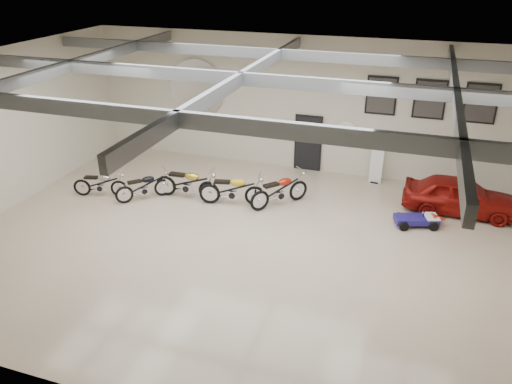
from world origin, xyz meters
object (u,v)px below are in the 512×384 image
(motorcycle_black, at_px, (143,186))
(vintage_car, at_px, (460,196))
(motorcycle_silver, at_px, (100,183))
(motorcycle_yellow, at_px, (232,189))
(motorcycle_red, at_px, (279,190))
(motorcycle_gold, at_px, (187,182))
(go_kart, at_px, (421,217))
(banner_stand, at_px, (377,161))

(motorcycle_black, bearing_deg, vintage_car, -31.57)
(motorcycle_silver, height_order, motorcycle_yellow, motorcycle_yellow)
(motorcycle_red, bearing_deg, motorcycle_yellow, 147.84)
(motorcycle_gold, relative_size, go_kart, 1.40)
(motorcycle_silver, height_order, vintage_car, vintage_car)
(banner_stand, height_order, motorcycle_silver, banner_stand)
(motorcycle_red, relative_size, vintage_car, 0.62)
(motorcycle_gold, height_order, go_kart, motorcycle_gold)
(motorcycle_silver, xyz_separation_m, motorcycle_yellow, (4.50, 0.82, 0.08))
(motorcycle_yellow, distance_m, motorcycle_red, 1.55)
(motorcycle_silver, relative_size, motorcycle_red, 0.86)
(motorcycle_gold, bearing_deg, go_kart, 2.13)
(banner_stand, xyz_separation_m, motorcycle_gold, (-5.91, -3.30, -0.25))
(motorcycle_yellow, xyz_separation_m, motorcycle_red, (1.48, 0.45, -0.00))
(motorcycle_black, distance_m, motorcycle_gold, 1.46)
(motorcycle_yellow, bearing_deg, motorcycle_gold, 169.02)
(motorcycle_black, relative_size, go_kart, 1.18)
(motorcycle_red, bearing_deg, motorcycle_silver, 143.04)
(motorcycle_red, relative_size, go_kart, 1.35)
(go_kart, bearing_deg, motorcycle_red, 161.67)
(banner_stand, bearing_deg, motorcycle_red, -128.75)
(motorcycle_silver, xyz_separation_m, motorcycle_gold, (2.88, 0.80, 0.10))
(banner_stand, relative_size, motorcycle_silver, 0.89)
(motorcycle_silver, xyz_separation_m, motorcycle_black, (1.53, 0.25, 0.01))
(vintage_car, bearing_deg, go_kart, 139.42)
(motorcycle_silver, distance_m, go_kart, 10.55)
(motorcycle_yellow, xyz_separation_m, go_kart, (5.97, 0.47, -0.28))
(motorcycle_black, distance_m, vintage_car, 10.32)
(banner_stand, distance_m, motorcycle_gold, 6.78)
(banner_stand, height_order, go_kart, banner_stand)
(banner_stand, relative_size, motorcycle_gold, 0.74)
(motorcycle_silver, distance_m, motorcycle_yellow, 4.58)
(banner_stand, distance_m, motorcycle_silver, 9.70)
(banner_stand, relative_size, motorcycle_red, 0.77)
(motorcycle_red, bearing_deg, motorcycle_black, 143.92)
(motorcycle_gold, height_order, motorcycle_red, motorcycle_gold)
(banner_stand, relative_size, motorcycle_black, 0.88)
(go_kart, bearing_deg, motorcycle_silver, 168.44)
(go_kart, xyz_separation_m, vintage_car, (1.11, 1.30, 0.31))
(banner_stand, bearing_deg, motorcycle_silver, -148.95)
(motorcycle_yellow, bearing_deg, motorcycle_red, 4.78)
(motorcycle_silver, relative_size, motorcycle_gold, 0.83)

